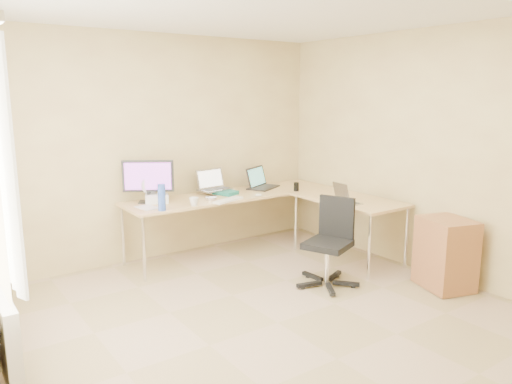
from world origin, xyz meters
TOP-DOWN VIEW (x-y plane):
  - floor at (0.00, 0.00)m, footprint 4.50×4.50m
  - ceiling at (0.00, 0.00)m, footprint 4.50×4.50m
  - wall_back at (0.00, 2.25)m, footprint 4.50×0.00m
  - wall_right at (2.10, 0.00)m, footprint 0.00×4.50m
  - desk_main at (0.72, 1.85)m, footprint 2.65×0.70m
  - desk_return at (1.70, 0.85)m, footprint 0.70×1.30m
  - monitor at (-0.28, 1.99)m, footprint 0.57×0.45m
  - book_stack at (0.66, 1.89)m, footprint 0.27×0.31m
  - laptop_center at (0.57, 2.00)m, footprint 0.41×0.33m
  - laptop_black at (1.26, 1.95)m, footprint 0.53×0.48m
  - keyboard at (0.48, 1.55)m, footprint 0.44×0.24m
  - mouse at (0.90, 1.55)m, footprint 0.10×0.07m
  - mug at (0.05, 1.55)m, footprint 0.12×0.12m
  - cd_stack at (0.36, 1.72)m, footprint 0.14×0.14m
  - water_bottle at (-0.33, 1.55)m, footprint 0.10×0.10m
  - papers at (-0.40, 1.76)m, footprint 0.21×0.28m
  - white_box at (-0.21, 1.94)m, footprint 0.30×0.27m
  - desk_fan at (-0.25, 2.05)m, footprint 0.23×0.23m
  - black_cup at (1.49, 1.55)m, footprint 0.08×0.08m
  - laptop_return at (1.48, 0.66)m, footprint 0.32×0.26m
  - office_chair at (0.93, 0.38)m, footprint 0.70×0.70m
  - cabinet at (1.85, -0.34)m, footprint 0.55×0.61m
  - radiator at (-2.03, 0.40)m, footprint 0.09×0.80m

SIDE VIEW (x-z plane):
  - floor at x=0.00m, z-range 0.00..0.00m
  - radiator at x=-2.03m, z-range 0.07..0.62m
  - cabinet at x=1.85m, z-range 0.01..0.71m
  - desk_main at x=0.72m, z-range 0.00..0.73m
  - desk_return at x=1.70m, z-range 0.00..0.73m
  - office_chair at x=0.93m, z-range 0.05..0.95m
  - papers at x=-0.40m, z-range 0.73..0.74m
  - keyboard at x=0.48m, z-range 0.73..0.75m
  - cd_stack at x=0.36m, z-range 0.73..0.76m
  - mouse at x=0.90m, z-range 0.73..0.76m
  - book_stack at x=0.66m, z-range 0.73..0.77m
  - white_box at x=-0.21m, z-range 0.73..0.82m
  - mug at x=0.05m, z-range 0.73..0.83m
  - black_cup at x=1.49m, z-range 0.73..0.84m
  - laptop_return at x=1.48m, z-range 0.73..0.93m
  - laptop_black at x=1.26m, z-range 0.73..1.00m
  - desk_fan at x=-0.25m, z-range 0.73..1.01m
  - water_bottle at x=-0.33m, z-range 0.73..1.01m
  - laptop_center at x=0.57m, z-range 0.77..1.02m
  - monitor at x=-0.28m, z-range 0.73..1.21m
  - wall_back at x=0.00m, z-range -0.95..3.55m
  - wall_right at x=2.10m, z-range -0.95..3.55m
  - ceiling at x=0.00m, z-range 2.60..2.60m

